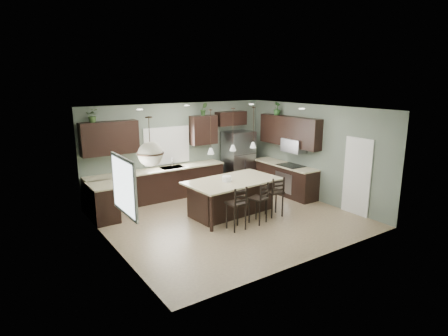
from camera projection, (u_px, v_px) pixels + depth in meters
ground at (229, 219)px, 9.61m from camera, size 6.00×6.00×0.00m
pantry_door at (357, 177)px, 9.75m from camera, size 0.04×0.82×2.04m
window_back at (167, 146)px, 11.24m from camera, size 1.35×0.02×1.00m
window_left at (123, 186)px, 6.98m from camera, size 0.02×1.10×1.00m
left_return_cabs at (103, 203)px, 9.41m from camera, size 0.60×0.90×0.90m
left_return_countertop at (102, 185)px, 9.31m from camera, size 0.66×0.96×0.04m
back_lower_cabs at (158, 185)px, 11.02m from camera, size 4.20×0.60×0.90m
back_countertop at (158, 170)px, 10.90m from camera, size 4.20×0.66×0.04m
sink_inset at (172, 167)px, 11.14m from camera, size 0.70×0.45×0.01m
faucet at (172, 163)px, 11.08m from camera, size 0.02×0.02×0.28m
back_upper_left at (110, 138)px, 10.07m from camera, size 1.55×0.34×0.90m
back_upper_right at (204, 130)px, 11.68m from camera, size 0.85×0.34×0.90m
fridge_header at (231, 118)px, 12.18m from camera, size 1.05×0.34×0.45m
right_lower_cabs at (284, 179)px, 11.68m from camera, size 0.60×2.35×0.90m
right_countertop at (284, 165)px, 11.56m from camera, size 0.66×2.35×0.04m
cooktop at (291, 165)px, 11.34m from camera, size 0.58×0.75×0.02m
wall_oven_front at (283, 183)px, 11.30m from camera, size 0.01×0.72×0.60m
right_upper_cabs at (289, 131)px, 11.41m from camera, size 0.34×2.35×0.90m
microwave at (294, 146)px, 11.25m from camera, size 0.40×0.75×0.40m
refrigerator at (238, 159)px, 12.29m from camera, size 0.90×0.74×1.85m
kitchen_island at (233, 197)px, 9.88m from camera, size 2.53×1.55×0.92m
serving_dish at (227, 179)px, 9.64m from camera, size 0.24×0.24×0.14m
bar_stool_left at (236, 208)px, 8.81m from camera, size 0.40×0.40×1.08m
bar_stool_center at (258, 203)px, 9.23m from camera, size 0.48×0.48×1.04m
bar_stool_right at (274, 196)px, 9.71m from camera, size 0.46×0.46×1.07m
pendant_left at (211, 132)px, 9.05m from camera, size 0.17×0.17×1.10m
pendant_center at (233, 130)px, 9.47m from camera, size 0.17×0.17×1.10m
pendant_right at (253, 128)px, 9.89m from camera, size 0.17×0.17×1.10m
chandelier at (150, 142)px, 7.33m from camera, size 0.54×0.54×1.00m
plant_back_left at (93, 115)px, 9.68m from camera, size 0.41×0.38×0.36m
plant_back_right at (204, 109)px, 11.50m from camera, size 0.27×0.24×0.40m
plant_right_wall at (277, 109)px, 11.69m from camera, size 0.23×0.23×0.40m
room_shell at (230, 154)px, 9.22m from camera, size 6.00×6.00×6.00m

